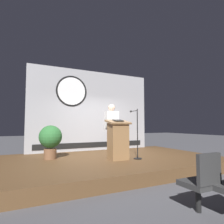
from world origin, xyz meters
The scene contains 8 objects.
ground_plane centered at (0.00, 0.00, 0.00)m, with size 40.00×40.00×0.00m, color #4C4C51.
stage_platform centered at (0.00, 0.00, 0.15)m, with size 6.40×4.00×0.30m, color brown.
banner_display centered at (-0.02, 1.85, 1.88)m, with size 4.91×0.12×3.15m.
podium centered at (-0.04, -0.41, 0.87)m, with size 0.64×0.50×1.15m.
speaker_person centered at (-0.01, 0.07, 1.14)m, with size 0.40×0.26×1.64m.
microphone_stand centered at (0.53, -0.51, 0.82)m, with size 0.24×0.52×1.47m.
potted_plant centered at (-1.78, 0.54, 0.89)m, with size 0.66×0.66×0.98m.
audience_chair_right centered at (-0.18, -3.34, 0.49)m, with size 0.44×0.45×0.89m.
Camera 1 is at (-2.61, -5.34, 1.29)m, focal length 30.69 mm.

